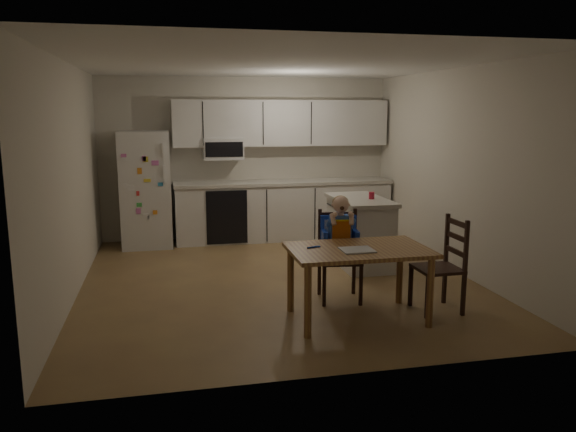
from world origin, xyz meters
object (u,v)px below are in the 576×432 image
(kitchen_island, at_px, (360,231))
(dining_table, at_px, (358,258))
(chair_booster, at_px, (339,237))
(red_cup, at_px, (372,196))
(chair_side, at_px, (447,258))
(refrigerator, at_px, (146,189))

(kitchen_island, relative_size, dining_table, 0.91)
(chair_booster, bearing_deg, dining_table, -82.66)
(kitchen_island, distance_m, chair_booster, 1.44)
(red_cup, relative_size, chair_booster, 0.08)
(dining_table, height_order, chair_booster, chair_booster)
(kitchen_island, xyz_separation_m, chair_booster, (-0.67, -1.25, 0.23))
(red_cup, relative_size, chair_side, 0.09)
(kitchen_island, relative_size, chair_booster, 1.07)
(chair_booster, distance_m, chair_side, 1.10)
(refrigerator, distance_m, red_cup, 3.36)
(red_cup, xyz_separation_m, chair_side, (0.15, -1.71, -0.39))
(refrigerator, relative_size, chair_booster, 1.52)
(red_cup, bearing_deg, refrigerator, 147.83)
(dining_table, relative_size, chair_booster, 1.17)
(red_cup, xyz_separation_m, dining_table, (-0.79, -1.76, -0.32))
(refrigerator, xyz_separation_m, red_cup, (2.84, -1.79, 0.08))
(kitchen_island, xyz_separation_m, chair_side, (0.27, -1.81, 0.09))
(kitchen_island, bearing_deg, red_cup, -41.60)
(chair_booster, xyz_separation_m, chair_side, (0.94, -0.57, -0.14))
(red_cup, xyz_separation_m, chair_booster, (-0.78, -1.15, -0.25))
(red_cup, bearing_deg, chair_booster, -124.35)
(dining_table, bearing_deg, red_cup, 65.86)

